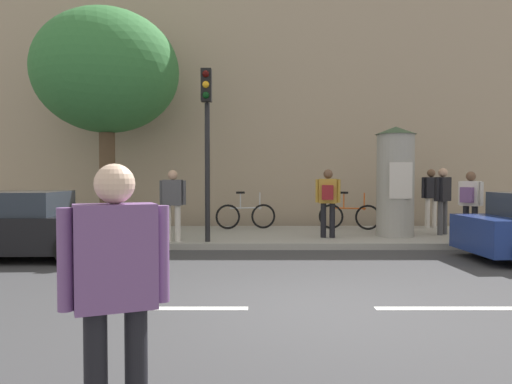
{
  "coord_description": "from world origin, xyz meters",
  "views": [
    {
      "loc": [
        -0.71,
        -6.32,
        1.71
      ],
      "look_at": [
        -0.71,
        2.0,
        1.43
      ],
      "focal_mm": 34.94,
      "sensor_mm": 36.0,
      "label": 1
    }
  ],
  "objects_px": {
    "poster_column": "(395,181)",
    "pedestrian_with_backpack": "(442,195)",
    "pedestrian_in_dark_shirt": "(172,199)",
    "street_tree": "(106,72)",
    "bicycle_upright": "(349,216)",
    "parked_car_blue": "(13,226)",
    "pedestrian_with_bag": "(115,282)",
    "bicycle_leaning": "(245,216)",
    "traffic_light": "(206,126)",
    "pedestrian_tallest": "(470,200)",
    "pedestrian_near_pole": "(431,193)",
    "pedestrian_in_light_jacket": "(327,197)"
  },
  "relations": [
    {
      "from": "pedestrian_in_light_jacket",
      "to": "traffic_light",
      "type": "bearing_deg",
      "value": -163.88
    },
    {
      "from": "street_tree",
      "to": "pedestrian_in_dark_shirt",
      "type": "height_order",
      "value": "street_tree"
    },
    {
      "from": "pedestrian_in_dark_shirt",
      "to": "pedestrian_tallest",
      "type": "distance_m",
      "value": 7.05
    },
    {
      "from": "pedestrian_with_bag",
      "to": "pedestrian_with_backpack",
      "type": "xyz_separation_m",
      "value": [
        5.75,
        10.04,
        0.14
      ]
    },
    {
      "from": "pedestrian_with_backpack",
      "to": "poster_column",
      "type": "bearing_deg",
      "value": -167.66
    },
    {
      "from": "traffic_light",
      "to": "pedestrian_in_light_jacket",
      "type": "bearing_deg",
      "value": 16.12
    },
    {
      "from": "pedestrian_tallest",
      "to": "bicycle_leaning",
      "type": "xyz_separation_m",
      "value": [
        -5.38,
        2.69,
        -0.59
      ]
    },
    {
      "from": "traffic_light",
      "to": "pedestrian_with_bag",
      "type": "relative_size",
      "value": 2.25
    },
    {
      "from": "pedestrian_near_pole",
      "to": "bicycle_leaning",
      "type": "xyz_separation_m",
      "value": [
        -5.51,
        -0.31,
        -0.65
      ]
    },
    {
      "from": "traffic_light",
      "to": "bicycle_upright",
      "type": "distance_m",
      "value": 5.27
    },
    {
      "from": "pedestrian_with_bag",
      "to": "bicycle_upright",
      "type": "distance_m",
      "value": 11.89
    },
    {
      "from": "pedestrian_with_bag",
      "to": "bicycle_upright",
      "type": "height_order",
      "value": "pedestrian_with_bag"
    },
    {
      "from": "traffic_light",
      "to": "pedestrian_near_pole",
      "type": "xyz_separation_m",
      "value": [
        6.35,
        3.23,
        -1.67
      ]
    },
    {
      "from": "street_tree",
      "to": "bicycle_upright",
      "type": "bearing_deg",
      "value": 4.33
    },
    {
      "from": "pedestrian_in_dark_shirt",
      "to": "bicycle_upright",
      "type": "distance_m",
      "value": 5.37
    },
    {
      "from": "bicycle_leaning",
      "to": "bicycle_upright",
      "type": "height_order",
      "value": "same"
    },
    {
      "from": "pedestrian_in_dark_shirt",
      "to": "street_tree",
      "type": "bearing_deg",
      "value": 136.25
    },
    {
      "from": "pedestrian_tallest",
      "to": "pedestrian_with_backpack",
      "type": "distance_m",
      "value": 1.27
    },
    {
      "from": "street_tree",
      "to": "parked_car_blue",
      "type": "relative_size",
      "value": 1.48
    },
    {
      "from": "bicycle_upright",
      "to": "parked_car_blue",
      "type": "bearing_deg",
      "value": -151.71
    },
    {
      "from": "pedestrian_near_pole",
      "to": "bicycle_upright",
      "type": "xyz_separation_m",
      "value": [
        -2.52,
        -0.45,
        -0.65
      ]
    },
    {
      "from": "traffic_light",
      "to": "pedestrian_with_backpack",
      "type": "xyz_separation_m",
      "value": [
        6.04,
        1.48,
        -1.66
      ]
    },
    {
      "from": "poster_column",
      "to": "pedestrian_with_backpack",
      "type": "height_order",
      "value": "poster_column"
    },
    {
      "from": "pedestrian_in_dark_shirt",
      "to": "bicycle_upright",
      "type": "bearing_deg",
      "value": 29.01
    },
    {
      "from": "street_tree",
      "to": "pedestrian_in_dark_shirt",
      "type": "bearing_deg",
      "value": -43.75
    },
    {
      "from": "pedestrian_in_light_jacket",
      "to": "bicycle_upright",
      "type": "height_order",
      "value": "pedestrian_in_light_jacket"
    },
    {
      "from": "pedestrian_with_bag",
      "to": "pedestrian_tallest",
      "type": "height_order",
      "value": "pedestrian_tallest"
    },
    {
      "from": "bicycle_leaning",
      "to": "parked_car_blue",
      "type": "distance_m",
      "value": 6.34
    },
    {
      "from": "pedestrian_tallest",
      "to": "bicycle_upright",
      "type": "bearing_deg",
      "value": 133.07
    },
    {
      "from": "pedestrian_with_backpack",
      "to": "pedestrian_tallest",
      "type": "bearing_deg",
      "value": -81.81
    },
    {
      "from": "pedestrian_with_bag",
      "to": "bicycle_leaning",
      "type": "xyz_separation_m",
      "value": [
        0.55,
        11.48,
        -0.52
      ]
    },
    {
      "from": "pedestrian_with_backpack",
      "to": "parked_car_blue",
      "type": "bearing_deg",
      "value": -164.01
    },
    {
      "from": "bicycle_upright",
      "to": "pedestrian_in_light_jacket",
      "type": "bearing_deg",
      "value": -114.99
    },
    {
      "from": "street_tree",
      "to": "pedestrian_with_backpack",
      "type": "relative_size",
      "value": 3.49
    },
    {
      "from": "traffic_light",
      "to": "parked_car_blue",
      "type": "distance_m",
      "value": 4.63
    },
    {
      "from": "bicycle_upright",
      "to": "parked_car_blue",
      "type": "distance_m",
      "value": 8.72
    },
    {
      "from": "traffic_light",
      "to": "bicycle_upright",
      "type": "xyz_separation_m",
      "value": [
        3.84,
        2.78,
        -2.32
      ]
    },
    {
      "from": "parked_car_blue",
      "to": "pedestrian_with_backpack",
      "type": "bearing_deg",
      "value": 15.99
    },
    {
      "from": "pedestrian_with_backpack",
      "to": "bicycle_leaning",
      "type": "height_order",
      "value": "pedestrian_with_backpack"
    },
    {
      "from": "pedestrian_in_dark_shirt",
      "to": "pedestrian_in_light_jacket",
      "type": "xyz_separation_m",
      "value": [
        3.76,
        0.66,
        0.03
      ]
    },
    {
      "from": "street_tree",
      "to": "pedestrian_with_bag",
      "type": "relative_size",
      "value": 3.44
    },
    {
      "from": "poster_column",
      "to": "pedestrian_in_dark_shirt",
      "type": "xyz_separation_m",
      "value": [
        -5.54,
        -1.0,
        -0.43
      ]
    },
    {
      "from": "traffic_light",
      "to": "poster_column",
      "type": "distance_m",
      "value": 5.03
    },
    {
      "from": "street_tree",
      "to": "bicycle_upright",
      "type": "relative_size",
      "value": 3.56
    },
    {
      "from": "street_tree",
      "to": "poster_column",
      "type": "bearing_deg",
      "value": -7.93
    },
    {
      "from": "traffic_light",
      "to": "pedestrian_in_light_jacket",
      "type": "distance_m",
      "value": 3.49
    },
    {
      "from": "pedestrian_tallest",
      "to": "pedestrian_near_pole",
      "type": "bearing_deg",
      "value": 87.54
    },
    {
      "from": "poster_column",
      "to": "parked_car_blue",
      "type": "xyz_separation_m",
      "value": [
        -8.56,
        -2.54,
        -0.9
      ]
    },
    {
      "from": "pedestrian_tallest",
      "to": "pedestrian_in_dark_shirt",
      "type": "bearing_deg",
      "value": -179.73
    },
    {
      "from": "poster_column",
      "to": "bicycle_upright",
      "type": "height_order",
      "value": "poster_column"
    }
  ]
}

